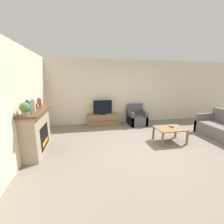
% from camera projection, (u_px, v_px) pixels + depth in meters
% --- Properties ---
extents(ground_plane, '(24.00, 24.00, 0.00)m').
position_uv_depth(ground_plane, '(151.00, 148.00, 4.25)').
color(ground_plane, slate).
extents(wall_back, '(12.00, 0.06, 2.70)m').
position_uv_depth(wall_back, '(125.00, 92.00, 6.54)').
color(wall_back, beige).
rests_on(wall_back, ground).
extents(wall_left, '(0.06, 12.00, 2.70)m').
position_uv_depth(wall_left, '(17.00, 104.00, 3.33)').
color(wall_left, beige).
rests_on(wall_left, ground).
extents(fireplace, '(0.48, 1.52, 1.13)m').
position_uv_depth(fireplace, '(37.00, 131.00, 3.93)').
color(fireplace, tan).
rests_on(fireplace, ground).
extents(mantel_vase_left, '(0.13, 0.13, 0.33)m').
position_uv_depth(mantel_vase_left, '(28.00, 107.00, 3.34)').
color(mantel_vase_left, '#385670').
rests_on(mantel_vase_left, fireplace).
extents(mantel_vase_centre_left, '(0.12, 0.12, 0.33)m').
position_uv_depth(mantel_vase_centre_left, '(33.00, 105.00, 3.67)').
color(mantel_vase_centre_left, beige).
rests_on(mantel_vase_centre_left, fireplace).
extents(mantel_vase_right, '(0.12, 0.12, 0.27)m').
position_uv_depth(mantel_vase_right, '(39.00, 103.00, 4.23)').
color(mantel_vase_right, '#994C3D').
rests_on(mantel_vase_right, fireplace).
extents(mantel_clock, '(0.08, 0.11, 0.15)m').
position_uv_depth(mantel_clock, '(36.00, 106.00, 3.94)').
color(mantel_clock, brown).
rests_on(mantel_clock, fireplace).
extents(potted_plant, '(0.22, 0.22, 0.30)m').
position_uv_depth(potted_plant, '(25.00, 109.00, 3.16)').
color(potted_plant, '#936B4C').
rests_on(potted_plant, fireplace).
extents(tv_stand, '(1.29, 0.45, 0.46)m').
position_uv_depth(tv_stand, '(103.00, 120.00, 6.31)').
color(tv_stand, brown).
rests_on(tv_stand, ground).
extents(tv, '(0.77, 0.18, 0.59)m').
position_uv_depth(tv, '(103.00, 108.00, 6.19)').
color(tv, black).
rests_on(tv, tv_stand).
extents(armchair, '(0.70, 0.76, 0.85)m').
position_uv_depth(armchair, '(137.00, 118.00, 6.38)').
color(armchair, '#4C4C51').
rests_on(armchair, ground).
extents(coffee_table, '(0.87, 0.64, 0.44)m').
position_uv_depth(coffee_table, '(170.00, 130.00, 4.58)').
color(coffee_table, brown).
rests_on(coffee_table, ground).
extents(remote, '(0.10, 0.15, 0.02)m').
position_uv_depth(remote, '(171.00, 127.00, 4.61)').
color(remote, black).
rests_on(remote, coffee_table).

